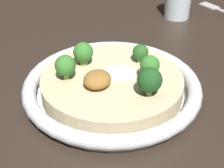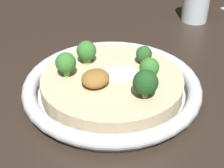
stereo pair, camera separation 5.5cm
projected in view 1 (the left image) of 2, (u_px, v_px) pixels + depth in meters
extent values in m
plane|color=#2D231C|center=(112.00, 95.00, 0.56)|extent=(6.00, 6.00, 0.00)
cylinder|color=silver|center=(112.00, 93.00, 0.56)|extent=(0.26, 0.26, 0.01)
torus|color=silver|center=(112.00, 85.00, 0.55)|extent=(0.28, 0.28, 0.02)
cylinder|color=#CCB78E|center=(112.00, 84.00, 0.55)|extent=(0.23, 0.23, 0.03)
cone|color=white|center=(119.00, 70.00, 0.55)|extent=(0.06, 0.06, 0.01)
ellipsoid|color=olive|center=(97.00, 79.00, 0.51)|extent=(0.05, 0.04, 0.02)
cylinder|color=#759E4C|center=(149.00, 74.00, 0.53)|extent=(0.01, 0.01, 0.02)
sphere|color=#387A2D|center=(150.00, 65.00, 0.52)|extent=(0.03, 0.03, 0.03)
cylinder|color=#759E4C|center=(149.00, 90.00, 0.49)|extent=(0.01, 0.01, 0.02)
sphere|color=#1E4C1E|center=(150.00, 80.00, 0.48)|extent=(0.04, 0.04, 0.04)
cylinder|color=#759E4C|center=(140.00, 58.00, 0.57)|extent=(0.01, 0.01, 0.01)
sphere|color=#285B23|center=(140.00, 52.00, 0.57)|extent=(0.03, 0.03, 0.03)
cylinder|color=#668E47|center=(84.00, 60.00, 0.57)|extent=(0.02, 0.02, 0.02)
sphere|color=#387A2D|center=(83.00, 52.00, 0.56)|extent=(0.03, 0.03, 0.03)
cylinder|color=#84A856|center=(66.00, 74.00, 0.53)|extent=(0.01, 0.01, 0.02)
sphere|color=#387A2D|center=(65.00, 65.00, 0.52)|extent=(0.03, 0.03, 0.03)
cube|color=#B7B7BC|center=(209.00, 5.00, 0.89)|extent=(0.05, 0.06, 0.00)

